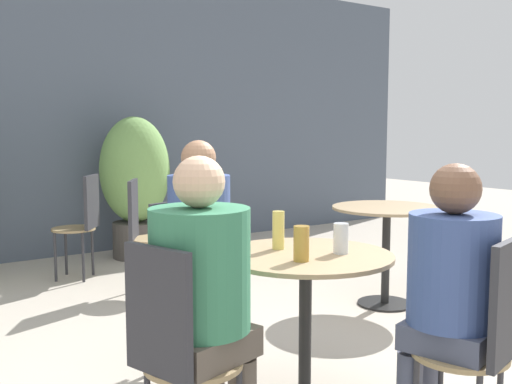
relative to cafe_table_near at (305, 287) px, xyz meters
name	(u,v)px	position (x,y,z in m)	size (l,w,h in m)	color
storefront_wall	(32,108)	(-0.14, 4.02, 0.92)	(10.00, 0.06, 3.00)	#4C5666
cafe_table_near	(305,287)	(0.00, 0.00, 0.00)	(0.81, 0.81, 0.74)	black
cafe_table_far	(386,228)	(1.54, 0.92, 0.00)	(0.80, 0.80, 0.74)	black
bistro_chair_0	(183,269)	(-0.22, 0.79, -0.04)	(0.39, 0.40, 0.91)	#997F56
bistro_chair_1	(175,344)	(-0.79, -0.22, -0.04)	(0.40, 0.39, 0.91)	#997F56
bistro_chair_2	(484,334)	(0.22, -0.79, -0.04)	(0.39, 0.40, 0.91)	#997F56
bistro_chair_3	(144,226)	(0.20, 2.22, -0.04)	(0.43, 0.42, 0.91)	#997F56
bistro_chair_4	(83,217)	(-0.03, 2.96, -0.04)	(0.43, 0.42, 0.91)	#997F56
seated_person_0	(201,236)	(-0.18, 0.65, 0.16)	(0.36, 0.38, 1.25)	#42475B
seated_person_1	(203,289)	(-0.65, -0.18, 0.13)	(0.43, 0.40, 1.21)	brown
seated_person_2	(448,286)	(0.18, -0.65, 0.12)	(0.37, 0.39, 1.18)	#42475B
beer_glass_0	(278,230)	(-0.04, 0.16, 0.25)	(0.06, 0.06, 0.18)	#DBC65B
beer_glass_1	(301,244)	(-0.12, -0.11, 0.24)	(0.07, 0.07, 0.15)	#B28433
beer_glass_2	(341,238)	(0.13, -0.09, 0.23)	(0.07, 0.07, 0.14)	silver
potted_plant_1	(135,179)	(0.70, 3.51, 0.22)	(0.70, 0.70, 1.42)	#47423D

